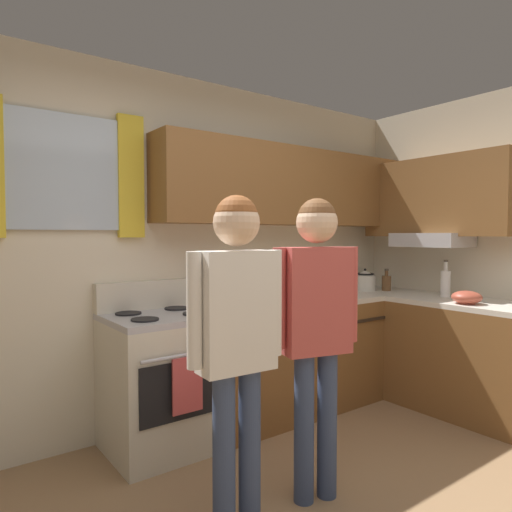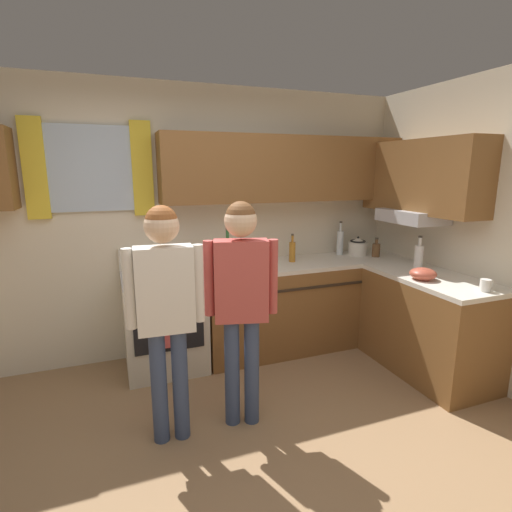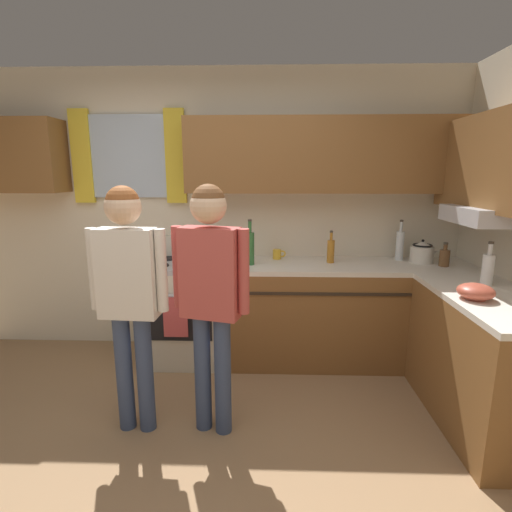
{
  "view_description": "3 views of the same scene",
  "coord_description": "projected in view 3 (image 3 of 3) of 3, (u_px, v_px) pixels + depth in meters",
  "views": [
    {
      "loc": [
        -1.54,
        -1.26,
        1.43
      ],
      "look_at": [
        0.13,
        0.99,
        1.3
      ],
      "focal_mm": 32.4,
      "sensor_mm": 36.0,
      "label": 1
    },
    {
      "loc": [
        -0.65,
        -1.95,
        1.82
      ],
      "look_at": [
        0.46,
        0.98,
        1.13
      ],
      "focal_mm": 27.67,
      "sensor_mm": 36.0,
      "label": 2
    },
    {
      "loc": [
        0.52,
        -1.8,
        1.68
      ],
      "look_at": [
        0.44,
        0.89,
        1.1
      ],
      "focal_mm": 27.27,
      "sensor_mm": 36.0,
      "label": 3
    }
  ],
  "objects": [
    {
      "name": "bottle_squat_brown",
      "position": [
        444.0,
        257.0,
        3.3
      ],
      "size": [
        0.08,
        0.08,
        0.21
      ],
      "color": "brown",
      "rests_on": "kitchen_counter_run"
    },
    {
      "name": "mug_mustard_yellow",
      "position": [
        277.0,
        254.0,
        3.58
      ],
      "size": [
        0.12,
        0.08,
        0.09
      ],
      "color": "gold",
      "rests_on": "kitchen_counter_run"
    },
    {
      "name": "bottle_wine_green",
      "position": [
        250.0,
        247.0,
        3.34
      ],
      "size": [
        0.08,
        0.08,
        0.39
      ],
      "color": "#2D6633",
      "rests_on": "kitchen_counter_run"
    },
    {
      "name": "bottle_milk_white",
      "position": [
        488.0,
        269.0,
        2.73
      ],
      "size": [
        0.08,
        0.08,
        0.31
      ],
      "color": "white",
      "rests_on": "kitchen_counter_run"
    },
    {
      "name": "ground_plane",
      "position": [
        171.0,
        486.0,
        2.12
      ],
      "size": [
        12.0,
        12.0,
        0.0
      ],
      "primitive_type": "plane",
      "color": "#93704C"
    },
    {
      "name": "bottle_oil_amber",
      "position": [
        331.0,
        251.0,
        3.42
      ],
      "size": [
        0.06,
        0.06,
        0.29
      ],
      "color": "#B27223",
      "rests_on": "kitchen_counter_run"
    },
    {
      "name": "mixing_bowl",
      "position": [
        476.0,
        292.0,
        2.44
      ],
      "size": [
        0.22,
        0.22,
        0.1
      ],
      "color": "#B24C38",
      "rests_on": "kitchen_counter_run"
    },
    {
      "name": "adult_left",
      "position": [
        128.0,
        283.0,
        2.41
      ],
      "size": [
        0.5,
        0.22,
        1.61
      ],
      "color": "#38476B",
      "rests_on": "ground"
    },
    {
      "name": "stove_oven",
      "position": [
        185.0,
        309.0,
        3.54
      ],
      "size": [
        0.71,
        0.67,
        1.1
      ],
      "color": "beige",
      "rests_on": "ground"
    },
    {
      "name": "adult_in_plaid",
      "position": [
        210.0,
        282.0,
        2.39
      ],
      "size": [
        0.49,
        0.24,
        1.62
      ],
      "color": "#38476B",
      "rests_on": "ground"
    },
    {
      "name": "bottle_tall_clear",
      "position": [
        400.0,
        245.0,
        3.52
      ],
      "size": [
        0.07,
        0.07,
        0.37
      ],
      "color": "silver",
      "rests_on": "kitchen_counter_run"
    },
    {
      "name": "kitchen_counter_run",
      "position": [
        386.0,
        327.0,
        3.17
      ],
      "size": [
        2.16,
        1.81,
        0.9
      ],
      "color": "brown",
      "rests_on": "ground"
    },
    {
      "name": "back_wall_unit",
      "position": [
        220.0,
        193.0,
        3.59
      ],
      "size": [
        4.6,
        0.42,
        2.6
      ],
      "color": "beige",
      "rests_on": "ground"
    },
    {
      "name": "stovetop_kettle",
      "position": [
        422.0,
        252.0,
        3.44
      ],
      "size": [
        0.27,
        0.2,
        0.21
      ],
      "color": "silver",
      "rests_on": "kitchen_counter_run"
    }
  ]
}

